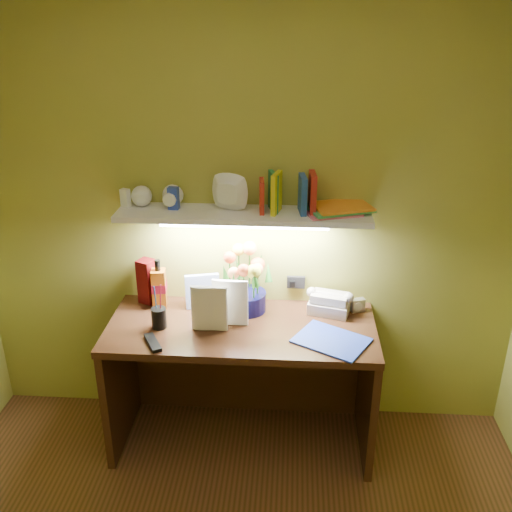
{
  "coord_description": "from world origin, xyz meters",
  "views": [
    {
      "loc": [
        0.25,
        -1.36,
        2.27
      ],
      "look_at": [
        0.07,
        1.35,
        1.08
      ],
      "focal_mm": 40.0,
      "sensor_mm": 36.0,
      "label": 1
    }
  ],
  "objects": [
    {
      "name": "desk_book_b",
      "position": [
        -0.15,
        1.22,
        0.88
      ],
      "size": [
        0.19,
        0.03,
        0.26
      ],
      "primitive_type": "imported",
      "rotation": [
        0.0,
        0.0,
        -0.07
      ],
      "color": "white",
      "rests_on": "desk"
    },
    {
      "name": "blue_folder",
      "position": [
        0.46,
        1.08,
        0.75
      ],
      "size": [
        0.42,
        0.39,
        0.01
      ],
      "primitive_type": "cube",
      "rotation": [
        0.0,
        0.0,
        -0.52
      ],
      "color": "blue",
      "rests_on": "desk"
    },
    {
      "name": "whisky_box",
      "position": [
        -0.55,
        1.43,
        0.88
      ],
      "size": [
        0.11,
        0.11,
        0.25
      ],
      "primitive_type": "cube",
      "rotation": [
        0.0,
        0.0,
        -0.42
      ],
      "color": "#5D0B0C",
      "rests_on": "desk"
    },
    {
      "name": "flower_bouquet",
      "position": [
        0.01,
        1.37,
        0.93
      ],
      "size": [
        0.29,
        0.29,
        0.37
      ],
      "primitive_type": null,
      "rotation": [
        0.0,
        0.0,
        0.32
      ],
      "color": "#0C0C3C",
      "rests_on": "desk"
    },
    {
      "name": "desk_book_a",
      "position": [
        -0.25,
        1.15,
        0.87
      ],
      "size": [
        0.19,
        0.03,
        0.25
      ],
      "primitive_type": "imported",
      "rotation": [
        0.0,
        0.0,
        -0.06
      ],
      "color": "white",
      "rests_on": "desk"
    },
    {
      "name": "tv_remote",
      "position": [
        -0.42,
        0.99,
        0.76
      ],
      "size": [
        0.12,
        0.17,
        0.02
      ],
      "primitive_type": "cube",
      "rotation": [
        0.0,
        0.0,
        0.51
      ],
      "color": "black",
      "rests_on": "desk"
    },
    {
      "name": "whisky_bottle",
      "position": [
        -0.47,
        1.38,
        0.89
      ],
      "size": [
        0.08,
        0.08,
        0.28
      ],
      "primitive_type": null,
      "rotation": [
        0.0,
        0.0,
        0.12
      ],
      "color": "#C46114",
      "rests_on": "desk"
    },
    {
      "name": "desk_clock",
      "position": [
        0.62,
        1.4,
        0.79
      ],
      "size": [
        0.08,
        0.06,
        0.07
      ],
      "primitive_type": "cube",
      "rotation": [
        0.0,
        0.0,
        0.35
      ],
      "color": "silver",
      "rests_on": "desk"
    },
    {
      "name": "art_card",
      "position": [
        -0.23,
        1.4,
        0.84
      ],
      "size": [
        0.19,
        0.08,
        0.19
      ],
      "primitive_type": null,
      "rotation": [
        0.0,
        0.0,
        0.26
      ],
      "color": "white",
      "rests_on": "desk"
    },
    {
      "name": "wall_shelf",
      "position": [
        0.02,
        1.38,
        1.34
      ],
      "size": [
        1.32,
        0.34,
        0.24
      ],
      "color": "white",
      "rests_on": "ground"
    },
    {
      "name": "telephone",
      "position": [
        0.46,
        1.38,
        0.81
      ],
      "size": [
        0.25,
        0.21,
        0.13
      ],
      "primitive_type": null,
      "rotation": [
        0.0,
        0.0,
        -0.26
      ],
      "color": "beige",
      "rests_on": "desk"
    },
    {
      "name": "pen_cup",
      "position": [
        -0.42,
        1.16,
        0.84
      ],
      "size": [
        0.08,
        0.08,
        0.19
      ],
      "primitive_type": "cylinder",
      "rotation": [
        0.0,
        0.0,
        -0.02
      ],
      "color": "black",
      "rests_on": "desk"
    },
    {
      "name": "desk",
      "position": [
        0.0,
        1.2,
        0.38
      ],
      "size": [
        1.4,
        0.6,
        0.75
      ],
      "primitive_type": "cube",
      "color": "#351B0E",
      "rests_on": "ground"
    }
  ]
}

